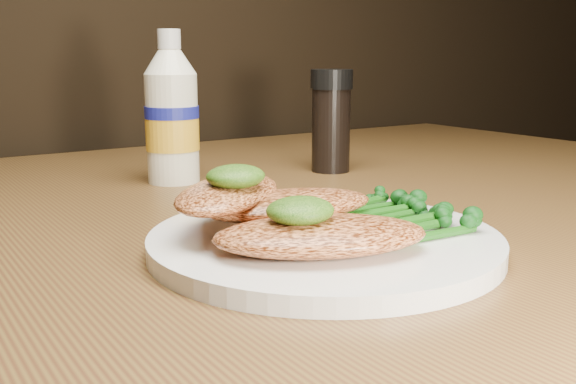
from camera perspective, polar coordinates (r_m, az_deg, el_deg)
plate at (r=0.46m, az=3.19°, el=-4.33°), size 0.24×0.24×0.01m
chicken_front at (r=0.41m, az=2.87°, el=-3.80°), size 0.15×0.12×0.02m
chicken_mid at (r=0.45m, az=0.07°, el=-1.11°), size 0.13×0.08×0.02m
chicken_back at (r=0.46m, az=-5.24°, el=-0.12°), size 0.13×0.13×0.02m
pesto_front at (r=0.40m, az=1.08°, el=-1.62°), size 0.05×0.05×0.02m
pesto_back at (r=0.44m, az=-4.59°, el=1.37°), size 0.05×0.05×0.02m
broccolini_bundle at (r=0.47m, az=8.08°, el=-1.89°), size 0.13×0.10×0.02m
mayo_bottle at (r=0.70m, az=-10.13°, el=7.30°), size 0.07×0.07×0.16m
pepper_grinder at (r=0.75m, az=3.78°, el=6.20°), size 0.05×0.05×0.12m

